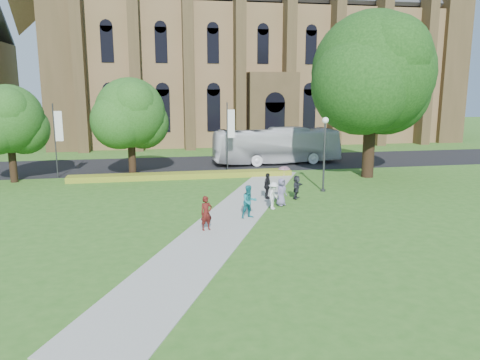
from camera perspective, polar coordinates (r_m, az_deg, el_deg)
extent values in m
plane|color=#31651E|center=(25.70, -0.66, -5.17)|extent=(160.00, 160.00, 0.00)
cube|color=black|center=(45.07, -5.01, 1.95)|extent=(160.00, 10.00, 0.02)
cube|color=#B2B2A8|center=(26.64, -1.03, -4.53)|extent=(15.58, 28.54, 0.04)
cube|color=gold|center=(38.21, -7.01, 0.55)|extent=(18.00, 1.40, 0.45)
cube|color=brown|center=(65.85, 2.02, 12.33)|extent=(52.00, 16.00, 17.00)
cube|color=brown|center=(58.29, -21.28, 13.70)|extent=(3.50, 3.50, 21.00)
cube|color=brown|center=(69.21, 24.18, 12.98)|extent=(3.50, 3.50, 21.00)
cube|color=brown|center=(57.15, 3.96, 8.46)|extent=(6.00, 2.50, 9.00)
cylinder|color=#38383D|center=(33.29, 10.22, 2.67)|extent=(0.14, 0.14, 4.80)
sphere|color=white|center=(33.01, 10.38, 7.17)|extent=(0.44, 0.44, 0.44)
cylinder|color=#38383D|center=(33.71, 10.08, -1.24)|extent=(0.36, 0.36, 0.15)
cylinder|color=#332114|center=(39.45, 15.48, 5.08)|extent=(0.96, 0.96, 6.60)
sphere|color=#13370F|center=(39.27, 15.88, 12.50)|extent=(9.60, 9.60, 9.60)
cylinder|color=#332114|center=(40.14, -26.02, 2.47)|extent=(0.56, 0.56, 3.85)
sphere|color=#204815|center=(39.85, -26.39, 6.69)|extent=(5.20, 5.20, 5.20)
cylinder|color=#332114|center=(39.18, -13.05, 3.33)|extent=(0.60, 0.60, 4.12)
sphere|color=#204815|center=(38.88, -13.26, 7.99)|extent=(5.60, 5.60, 5.60)
cylinder|color=#38383D|center=(40.20, -1.56, 5.16)|extent=(0.10, 0.10, 6.00)
cube|color=white|center=(40.14, -1.08, 6.88)|extent=(0.60, 0.02, 2.40)
cylinder|color=#38383D|center=(40.48, -21.60, 4.42)|extent=(0.10, 0.10, 6.00)
cube|color=white|center=(40.30, -21.24, 6.14)|extent=(0.60, 0.02, 2.40)
imported|color=white|center=(45.14, 4.51, 4.18)|extent=(12.48, 3.79, 3.43)
imported|color=#4C1511|center=(24.05, -4.13, -4.05)|extent=(0.76, 0.63, 1.78)
imported|color=#19767F|center=(26.18, 1.13, -2.65)|extent=(1.05, 0.90, 1.87)
imported|color=silver|center=(28.14, 4.10, -1.92)|extent=(1.10, 1.23, 1.65)
imported|color=black|center=(30.72, 3.36, -0.74)|extent=(0.91, 1.06, 1.71)
imported|color=slate|center=(29.07, 5.07, -1.45)|extent=(0.99, 0.95, 1.71)
imported|color=#282930|center=(31.00, 6.91, -0.85)|extent=(1.19, 1.43, 1.54)
imported|color=#BF879E|center=(28.98, 5.40, 0.87)|extent=(0.89, 0.89, 0.64)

